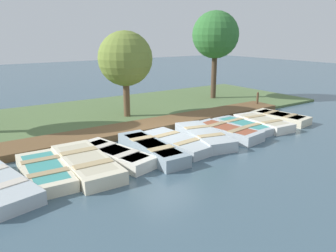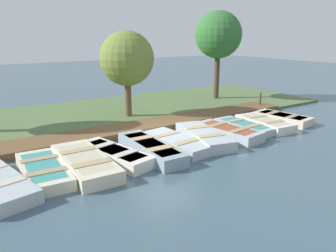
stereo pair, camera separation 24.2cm
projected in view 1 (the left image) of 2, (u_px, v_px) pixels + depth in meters
The scene contains 16 objects.
ground_plane at pixel (163, 139), 13.05m from camera, with size 80.00×80.00×0.00m, color #425B6B.
shore_bank at pixel (110, 114), 17.00m from camera, with size 8.00×24.00×0.13m.
dock_walkway at pixel (143, 127), 14.26m from camera, with size 1.56×15.94×0.27m.
rowboat_1 at pixel (45, 171), 9.57m from camera, with size 3.03×1.34×0.37m.
rowboat_2 at pixel (86, 163), 10.09m from camera, with size 3.39×1.33×0.43m.
rowboat_3 at pixel (115, 155), 10.84m from camera, with size 3.23×1.68×0.39m.
rowboat_4 at pixel (151, 149), 11.33m from camera, with size 3.41×1.03×0.44m.
rowboat_5 at pixel (177, 142), 12.11m from camera, with size 3.11×1.48×0.37m.
rowboat_6 at pixel (204, 136), 12.77m from camera, with size 3.32×1.81×0.43m.
rowboat_7 at pixel (227, 131), 13.36m from camera, with size 2.99×1.57×0.43m.
rowboat_8 at pixel (243, 126), 14.35m from camera, with size 2.78×1.16×0.33m.
rowboat_9 at pixel (263, 123), 14.76m from camera, with size 2.81×1.39×0.39m.
rowboat_10 at pixel (280, 117), 15.68m from camera, with size 2.76×1.47×0.39m.
mooring_post_far at pixel (257, 100), 18.29m from camera, with size 0.12×0.12×0.94m.
park_tree_left at pixel (125, 59), 15.48m from camera, with size 2.59×2.59×4.22m.
park_tree_center at pixel (215, 35), 19.82m from camera, with size 2.83×2.83×5.42m.
Camera 1 is at (10.35, -6.86, 4.05)m, focal length 35.00 mm.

